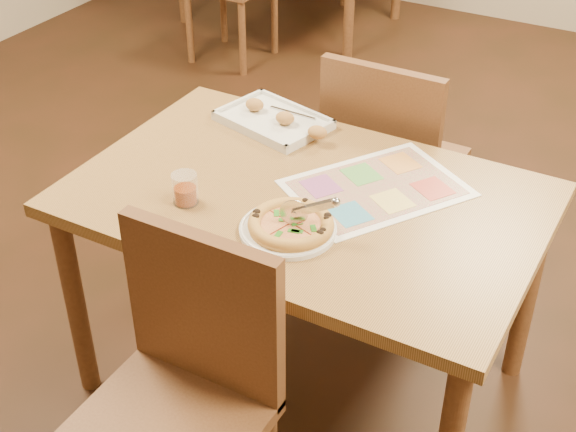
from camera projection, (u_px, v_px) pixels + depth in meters
The scene contains 9 objects.
dining_table at pixel (305, 219), 2.28m from camera, with size 1.30×0.85×0.72m.
chair_near at pixel (185, 369), 1.89m from camera, with size 0.42×0.42×0.47m.
chair_far at pixel (388, 148), 2.75m from camera, with size 0.42×0.42×0.47m.
plate at pixel (288, 230), 2.08m from camera, with size 0.25×0.25×0.01m, color white.
pizza at pixel (291, 224), 2.07m from camera, with size 0.22×0.22×0.03m.
pizza_cutter at pixel (308, 209), 2.03m from camera, with size 0.14×0.07×0.09m.
appetizer_tray at pixel (276, 121), 2.56m from camera, with size 0.40×0.31×0.06m.
glass_tumbler at pixel (185, 190), 2.18m from camera, with size 0.07×0.07×0.09m.
menu at pixel (377, 188), 2.25m from camera, with size 0.34×0.47×0.01m, color white.
Camera 1 is at (0.87, -1.66, 1.94)m, focal length 50.00 mm.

